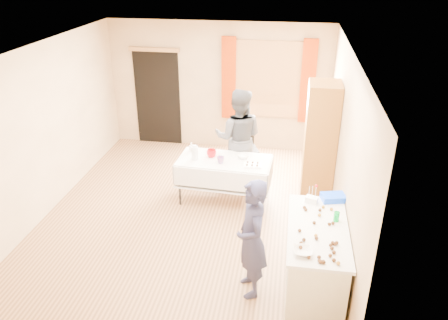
% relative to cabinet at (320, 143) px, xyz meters
% --- Properties ---
extents(floor, '(4.50, 5.50, 0.02)m').
position_rel_cabinet_xyz_m(floor, '(-1.99, -0.87, -1.00)').
color(floor, '#9E7047').
rests_on(floor, ground).
extents(ceiling, '(4.50, 5.50, 0.02)m').
position_rel_cabinet_xyz_m(ceiling, '(-1.99, -0.87, 1.62)').
color(ceiling, white).
rests_on(ceiling, floor).
extents(wall_back, '(4.50, 0.02, 2.60)m').
position_rel_cabinet_xyz_m(wall_back, '(-1.99, 1.89, 0.31)').
color(wall_back, tan).
rests_on(wall_back, floor).
extents(wall_front, '(4.50, 0.02, 2.60)m').
position_rel_cabinet_xyz_m(wall_front, '(-1.99, -3.63, 0.31)').
color(wall_front, tan).
rests_on(wall_front, floor).
extents(wall_left, '(0.02, 5.50, 2.60)m').
position_rel_cabinet_xyz_m(wall_left, '(-4.25, -0.87, 0.31)').
color(wall_left, tan).
rests_on(wall_left, floor).
extents(wall_right, '(0.02, 5.50, 2.60)m').
position_rel_cabinet_xyz_m(wall_right, '(0.27, -0.87, 0.31)').
color(wall_right, tan).
rests_on(wall_right, floor).
extents(window_frame, '(1.32, 0.06, 1.52)m').
position_rel_cabinet_xyz_m(window_frame, '(-0.99, 1.85, 0.51)').
color(window_frame, olive).
rests_on(window_frame, wall_back).
extents(window_pane, '(1.20, 0.02, 1.40)m').
position_rel_cabinet_xyz_m(window_pane, '(-0.99, 1.83, 0.51)').
color(window_pane, white).
rests_on(window_pane, wall_back).
extents(curtain_left, '(0.28, 0.06, 1.65)m').
position_rel_cabinet_xyz_m(curtain_left, '(-1.77, 1.80, 0.51)').
color(curtain_left, '#932902').
rests_on(curtain_left, wall_back).
extents(curtain_right, '(0.28, 0.06, 1.65)m').
position_rel_cabinet_xyz_m(curtain_right, '(-0.21, 1.80, 0.51)').
color(curtain_right, '#932902').
rests_on(curtain_right, wall_back).
extents(doorway, '(0.95, 0.04, 2.00)m').
position_rel_cabinet_xyz_m(doorway, '(-3.29, 1.86, 0.01)').
color(doorway, black).
rests_on(doorway, floor).
extents(door_lintel, '(1.05, 0.06, 0.08)m').
position_rel_cabinet_xyz_m(door_lintel, '(-3.29, 1.83, 1.03)').
color(door_lintel, olive).
rests_on(door_lintel, wall_back).
extents(cabinet, '(0.50, 0.60, 1.99)m').
position_rel_cabinet_xyz_m(cabinet, '(0.00, 0.00, 0.00)').
color(cabinet, brown).
rests_on(cabinet, floor).
extents(counter, '(0.69, 1.46, 0.91)m').
position_rel_cabinet_xyz_m(counter, '(-0.10, -2.34, -0.54)').
color(counter, beige).
rests_on(counter, floor).
extents(party_table, '(1.56, 0.86, 0.75)m').
position_rel_cabinet_xyz_m(party_table, '(-1.51, -0.37, -0.55)').
color(party_table, black).
rests_on(party_table, floor).
extents(chair, '(0.57, 0.57, 1.07)m').
position_rel_cabinet_xyz_m(chair, '(-1.30, 0.70, -0.67)').
color(chair, black).
rests_on(chair, floor).
extents(girl, '(0.78, 0.71, 1.52)m').
position_rel_cabinet_xyz_m(girl, '(-0.86, -2.47, -0.23)').
color(girl, '#1F1F3F').
rests_on(girl, floor).
extents(woman, '(0.86, 0.68, 1.75)m').
position_rel_cabinet_xyz_m(woman, '(-1.37, 0.27, -0.12)').
color(woman, black).
rests_on(woman, floor).
extents(soda_can, '(0.07, 0.07, 0.12)m').
position_rel_cabinet_xyz_m(soda_can, '(0.11, -2.16, -0.02)').
color(soda_can, '#02932E').
rests_on(soda_can, counter).
extents(mixing_bowl, '(0.24, 0.24, 0.05)m').
position_rel_cabinet_xyz_m(mixing_bowl, '(-0.28, -2.84, -0.06)').
color(mixing_bowl, white).
rests_on(mixing_bowl, counter).
extents(foam_block, '(0.17, 0.14, 0.08)m').
position_rel_cabinet_xyz_m(foam_block, '(-0.17, -1.77, -0.04)').
color(foam_block, white).
rests_on(foam_block, counter).
extents(blue_basket, '(0.34, 0.27, 0.08)m').
position_rel_cabinet_xyz_m(blue_basket, '(0.11, -1.68, -0.04)').
color(blue_basket, '#1147F8').
rests_on(blue_basket, counter).
extents(pitcher, '(0.14, 0.14, 0.22)m').
position_rel_cabinet_xyz_m(pitcher, '(-1.98, -0.43, -0.13)').
color(pitcher, silver).
rests_on(pitcher, party_table).
extents(cup_red, '(0.18, 0.18, 0.12)m').
position_rel_cabinet_xyz_m(cup_red, '(-1.74, -0.30, -0.18)').
color(cup_red, red).
rests_on(cup_red, party_table).
extents(cup_rainbow, '(0.15, 0.15, 0.11)m').
position_rel_cabinet_xyz_m(cup_rainbow, '(-1.55, -0.51, -0.19)').
color(cup_rainbow, red).
rests_on(cup_rainbow, party_table).
extents(small_bowl, '(0.27, 0.27, 0.05)m').
position_rel_cabinet_xyz_m(small_bowl, '(-1.22, -0.26, -0.22)').
color(small_bowl, white).
rests_on(small_bowl, party_table).
extents(pastry_tray, '(0.30, 0.23, 0.02)m').
position_rel_cabinet_xyz_m(pastry_tray, '(-1.04, -0.52, -0.23)').
color(pastry_tray, white).
rests_on(pastry_tray, party_table).
extents(bottle, '(0.11, 0.11, 0.16)m').
position_rel_cabinet_xyz_m(bottle, '(-2.11, -0.13, -0.16)').
color(bottle, white).
rests_on(bottle, party_table).
extents(cake_balls, '(0.49, 1.13, 0.04)m').
position_rel_cabinet_xyz_m(cake_balls, '(-0.09, -2.57, -0.06)').
color(cake_balls, '#3F2314').
rests_on(cake_balls, counter).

